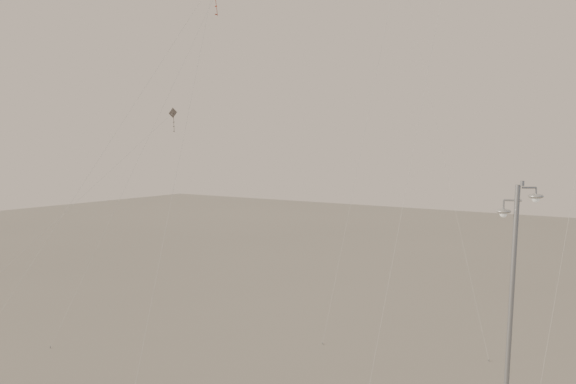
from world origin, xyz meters
The scene contains 4 objects.
street_lamp centered at (9.42, 3.36, 5.14)m, with size 1.51×0.90×9.63m.
kite_3 centered at (-5.40, 0.58, 13.82)m, with size 9.69×7.40×18.28m.
kite_6 centered at (-16.26, 8.20, 9.73)m, with size 6.27×13.64×13.23m.
kite_7 centered at (-1.76, 16.72, 19.06)m, with size 1.01×8.90×23.95m.
Camera 1 is at (15.37, -19.52, 10.97)m, focal length 40.00 mm.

